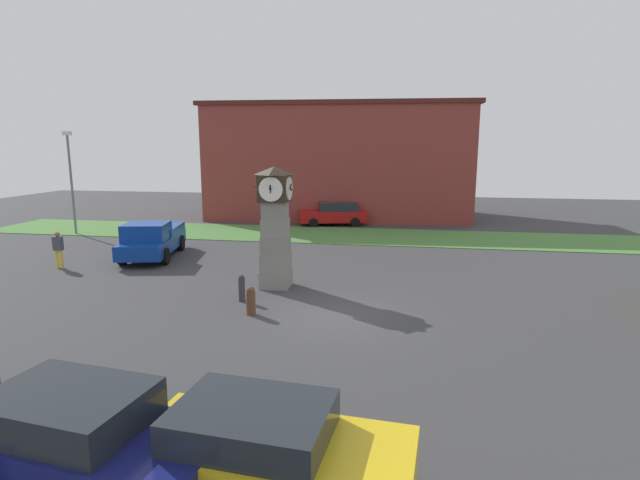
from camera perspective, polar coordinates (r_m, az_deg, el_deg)
ground_plane at (r=16.53m, az=2.05°, el=-8.63°), size 79.51×79.51×0.00m
clock_tower at (r=19.30m, az=-5.13°, el=1.55°), size 1.46×1.40×4.70m
bollard_near_tower at (r=18.04m, az=-8.94°, el=-5.42°), size 0.23×0.23×0.98m
bollard_mid_row at (r=16.63m, az=-7.92°, el=-6.84°), size 0.31×0.31×0.96m
car_near_tower at (r=9.51m, az=-25.48°, el=-19.81°), size 4.74×2.55×1.62m
car_by_building at (r=8.50m, az=-6.01°, el=-22.95°), size 4.53×2.35×1.53m
car_silver_hatch at (r=34.65m, az=1.61°, el=3.05°), size 4.91×3.02×1.62m
pickup_truck at (r=25.99m, az=-18.59°, el=0.12°), size 3.13×5.59×1.85m
pedestrian_near_bench at (r=25.39m, az=-27.73°, el=-0.74°), size 0.41×0.26×1.68m
street_lamp_near_road at (r=34.46m, az=-26.59°, el=6.61°), size 0.50×0.24×6.31m
warehouse_blue_far at (r=39.11m, az=2.22°, el=9.01°), size 20.21×9.96×8.52m
grass_verge_far at (r=30.66m, az=4.05°, el=0.50°), size 47.70×5.71×0.04m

